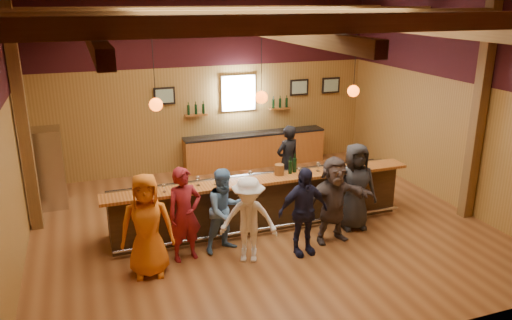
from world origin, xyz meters
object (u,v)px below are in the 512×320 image
at_px(customer_brown, 333,200).
at_px(ice_bucket, 279,170).
at_px(bar_counter, 259,200).
at_px(customer_denim, 225,210).
at_px(bottle_a, 295,165).
at_px(customer_orange, 147,225).
at_px(bartender, 288,161).
at_px(back_bar_cabinet, 255,149).
at_px(customer_navy, 303,212).
at_px(stainless_fridge, 48,168).
at_px(customer_white, 249,220).
at_px(customer_redvest, 185,215).
at_px(customer_dark, 355,187).

height_order(customer_brown, ice_bucket, customer_brown).
xyz_separation_m(bar_counter, ice_bucket, (0.35, -0.21, 0.70)).
distance_m(customer_denim, bottle_a, 1.90).
bearing_deg(bar_counter, customer_denim, -138.33).
xyz_separation_m(customer_orange, bartender, (3.60, 2.46, -0.04)).
distance_m(customer_denim, bartender, 2.99).
relative_size(back_bar_cabinet, customer_orange, 2.21).
bearing_deg(customer_denim, customer_navy, -39.60).
relative_size(stainless_fridge, bottle_a, 4.61).
relative_size(customer_white, ice_bucket, 7.39).
bearing_deg(customer_navy, stainless_fridge, 135.52).
distance_m(bar_counter, ice_bucket, 0.81).
xyz_separation_m(customer_redvest, ice_bucket, (2.11, 0.74, 0.35)).
bearing_deg(bottle_a, customer_orange, -161.04).
distance_m(customer_navy, bottle_a, 1.43).
xyz_separation_m(stainless_fridge, bartender, (5.27, -1.24, -0.04)).
bearing_deg(bartender, customer_orange, 18.43).
distance_m(stainless_fridge, customer_orange, 4.06).
height_order(customer_redvest, customer_dark, customer_dark).
relative_size(customer_orange, ice_bucket, 8.45).
distance_m(bar_counter, customer_denim, 1.36).
distance_m(stainless_fridge, customer_white, 5.13).
distance_m(customer_white, customer_navy, 1.02).
bearing_deg(ice_bucket, bottle_a, 6.43).
xyz_separation_m(bar_counter, customer_redvest, (-1.75, -0.95, 0.35)).
height_order(customer_orange, bottle_a, customer_orange).
distance_m(customer_denim, customer_navy, 1.43).
height_order(customer_denim, customer_white, customer_denim).
xyz_separation_m(customer_orange, customer_navy, (2.76, -0.22, -0.07)).
relative_size(back_bar_cabinet, bartender, 2.32).
height_order(customer_orange, ice_bucket, customer_orange).
bearing_deg(back_bar_cabinet, bar_counter, -108.34).
distance_m(customer_orange, ice_bucket, 3.01).
height_order(customer_denim, customer_navy, customer_navy).
height_order(customer_redvest, ice_bucket, customer_redvest).
distance_m(bar_counter, back_bar_cabinet, 3.76).
relative_size(customer_brown, bartender, 0.99).
relative_size(back_bar_cabinet, ice_bucket, 18.69).
height_order(stainless_fridge, customer_navy, stainless_fridge).
xyz_separation_m(customer_brown, ice_bucket, (-0.71, 1.00, 0.36)).
bearing_deg(bottle_a, customer_dark, -32.43).
xyz_separation_m(back_bar_cabinet, bottle_a, (-0.48, -3.74, 0.79)).
height_order(bar_counter, customer_brown, customer_brown).
xyz_separation_m(customer_redvest, bartender, (2.90, 2.16, -0.00)).
bearing_deg(customer_white, stainless_fridge, 155.38).
distance_m(customer_orange, bartender, 4.36).
relative_size(stainless_fridge, bartender, 1.04).
height_order(customer_white, ice_bucket, customer_white).
height_order(customer_dark, bottle_a, customer_dark).
relative_size(bar_counter, back_bar_cabinet, 1.57).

